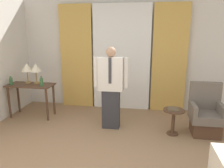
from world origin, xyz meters
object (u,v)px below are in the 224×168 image
at_px(table_lamp_right, 36,68).
at_px(bottle_near_edge, 42,82).
at_px(book, 173,109).
at_px(person, 111,86).
at_px(desk, 31,90).
at_px(bottle_by_lamp, 11,81).
at_px(table_lamp_left, 27,68).
at_px(armchair, 205,116).
at_px(side_table, 173,118).

xyz_separation_m(table_lamp_right, bottle_near_edge, (0.22, -0.21, -0.26)).
bearing_deg(table_lamp_right, book, -10.20).
xyz_separation_m(bottle_near_edge, book, (2.79, -0.34, -0.34)).
relative_size(person, book, 7.73).
bearing_deg(desk, bottle_by_lamp, -167.05).
relative_size(table_lamp_left, bottle_by_lamp, 2.39).
bearing_deg(bottle_by_lamp, table_lamp_left, 32.58).
distance_m(desk, armchair, 3.77).
xyz_separation_m(bottle_by_lamp, book, (3.53, -0.35, -0.33)).
bearing_deg(desk, person, -9.33).
relative_size(table_lamp_right, side_table, 0.93).
xyz_separation_m(table_lamp_left, armchair, (3.86, -0.39, -0.76)).
relative_size(armchair, book, 4.61).
bearing_deg(bottle_by_lamp, book, -5.62).
height_order(bottle_by_lamp, side_table, bottle_by_lamp).
bearing_deg(book, side_table, 31.91).
height_order(table_lamp_left, book, table_lamp_left).
xyz_separation_m(desk, book, (3.12, -0.44, -0.11)).
bearing_deg(bottle_near_edge, bottle_by_lamp, 179.09).
bearing_deg(person, armchair, 0.64).
height_order(bottle_near_edge, person, person).
distance_m(bottle_by_lamp, side_table, 3.60).
bearing_deg(book, armchair, 13.24).
bearing_deg(book, desk, 171.93).
bearing_deg(table_lamp_left, bottle_near_edge, -25.04).
distance_m(side_table, book, 0.18).
distance_m(table_lamp_right, bottle_by_lamp, 0.62).
bearing_deg(book, bottle_by_lamp, 174.38).
bearing_deg(armchair, table_lamp_left, 174.20).
bearing_deg(bottle_near_edge, armchair, -3.12).
height_order(person, armchair, person).
height_order(bottle_near_edge, side_table, bottle_near_edge).
distance_m(table_lamp_left, bottle_by_lamp, 0.45).
bearing_deg(person, book, -6.06).
distance_m(person, armchair, 1.92).
height_order(armchair, side_table, armchair).
xyz_separation_m(table_lamp_left, table_lamp_right, (0.22, 0.00, 0.00)).
bearing_deg(desk, book, -8.07).
distance_m(bottle_near_edge, book, 2.83).
distance_m(table_lamp_left, armchair, 3.95).
bearing_deg(desk, table_lamp_right, 42.59).
relative_size(desk, table_lamp_left, 2.21).
distance_m(desk, table_lamp_left, 0.52).
bearing_deg(table_lamp_right, bottle_by_lamp, -159.53).
height_order(desk, side_table, desk).
xyz_separation_m(desk, side_table, (3.14, -0.43, -0.28)).
relative_size(bottle_near_edge, book, 1.02).
height_order(desk, book, desk).
relative_size(table_lamp_right, bottle_by_lamp, 2.39).
distance_m(table_lamp_left, bottle_near_edge, 0.55).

